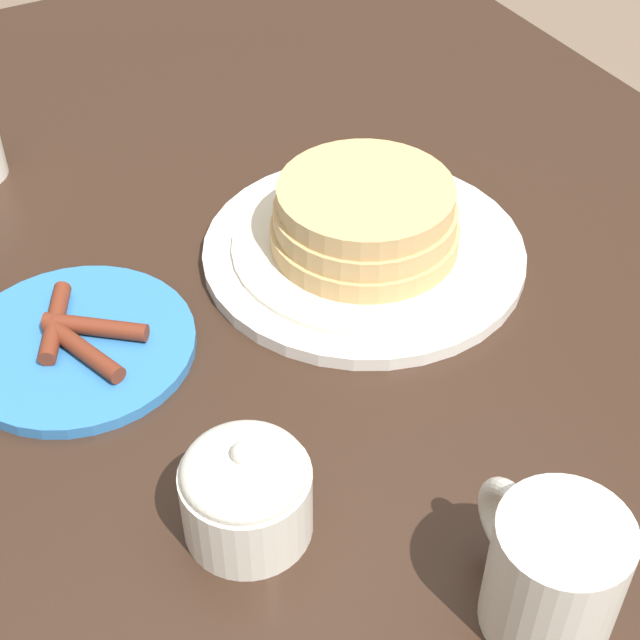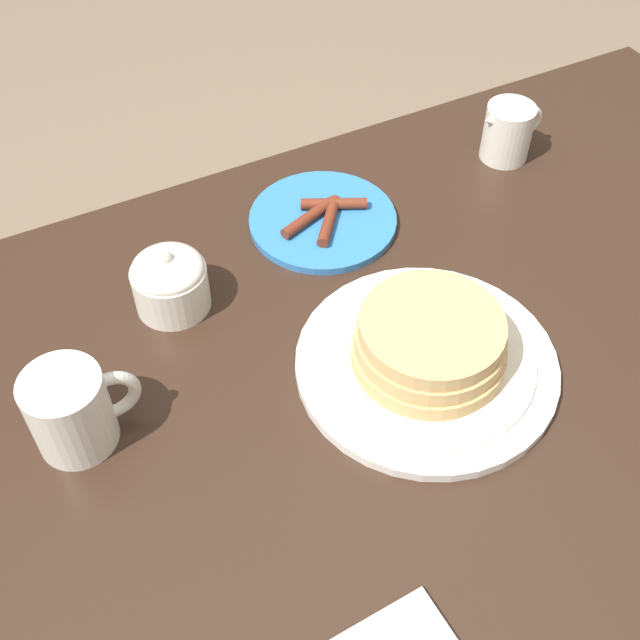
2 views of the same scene
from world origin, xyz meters
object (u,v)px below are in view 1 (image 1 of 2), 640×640
object	(u,v)px
pancake_plate	(367,231)
sugar_bowl	(246,491)
coffee_mug	(551,571)
side_plate_bacon	(77,344)

from	to	relation	value
pancake_plate	sugar_bowl	bearing A→B (deg)	134.23
coffee_mug	pancake_plate	bearing A→B (deg)	-13.60
side_plate_bacon	sugar_bowl	distance (m)	0.22
pancake_plate	coffee_mug	bearing A→B (deg)	166.40
coffee_mug	sugar_bowl	xyz separation A→B (m)	(0.14, 0.13, -0.01)
side_plate_bacon	sugar_bowl	size ratio (longest dim) A/B	2.18
side_plate_bacon	sugar_bowl	xyz separation A→B (m)	(-0.21, -0.04, 0.03)
pancake_plate	sugar_bowl	xyz separation A→B (m)	(-0.20, 0.21, 0.01)
side_plate_bacon	coffee_mug	world-z (taller)	coffee_mug
pancake_plate	coffee_mug	xyz separation A→B (m)	(-0.35, 0.08, 0.02)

